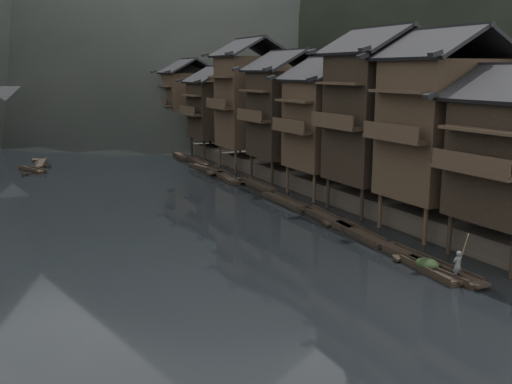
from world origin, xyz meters
TOP-DOWN VIEW (x-y plane):
  - water at (0.00, 0.00)m, footprint 300.00×300.00m
  - right_bank at (35.00, 40.00)m, footprint 40.00×200.00m
  - stilt_houses at (17.28, 19.08)m, footprint 9.00×67.60m
  - moored_sampans at (11.92, 23.78)m, footprint 3.03×68.89m
  - midriver_boats at (-6.47, 49.51)m, footprint 4.06×30.95m
  - stone_bridge at (-0.00, 72.00)m, footprint 40.00×6.00m
  - hero_sampan at (10.76, -7.70)m, footprint 1.54×5.38m
  - cargo_heap at (10.74, -7.45)m, footprint 1.17×1.53m
  - boatman at (10.93, -9.55)m, footprint 0.62×0.43m
  - bamboo_pole at (11.13, -9.55)m, footprint 1.18×1.89m

SIDE VIEW (x-z plane):
  - water at x=0.00m, z-range 0.00..0.00m
  - moored_sampans at x=11.92m, z-range -0.03..0.44m
  - midriver_boats at x=-6.47m, z-range -0.02..0.43m
  - hero_sampan at x=10.76m, z-range -0.02..0.42m
  - cargo_heap at x=10.74m, z-range 0.44..1.14m
  - right_bank at x=35.00m, z-range 0.00..1.80m
  - boatman at x=10.93m, z-range 0.44..2.06m
  - bamboo_pole at x=11.13m, z-range 2.06..5.61m
  - stone_bridge at x=0.00m, z-range 0.61..9.61m
  - stilt_houses at x=17.28m, z-range 0.94..16.41m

